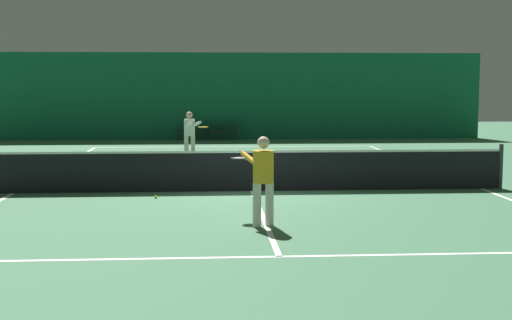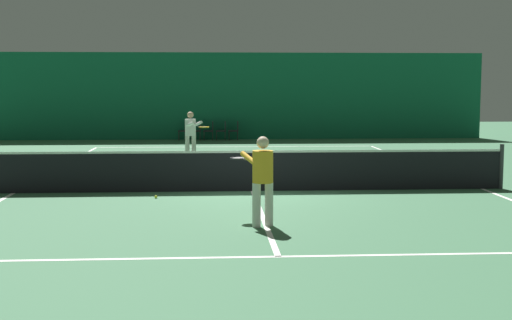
% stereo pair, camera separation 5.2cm
% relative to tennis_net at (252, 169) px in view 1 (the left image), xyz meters
% --- Properties ---
extents(ground_plane, '(60.00, 60.00, 0.00)m').
position_rel_tennis_net_xyz_m(ground_plane, '(0.00, 0.00, -0.51)').
color(ground_plane, '#3D704C').
extents(backdrop_curtain, '(23.00, 0.12, 3.92)m').
position_rel_tennis_net_xyz_m(backdrop_curtain, '(0.00, 15.92, 1.45)').
color(backdrop_curtain, '#146042').
rests_on(backdrop_curtain, ground).
extents(court_line_baseline_far, '(11.00, 0.10, 0.00)m').
position_rel_tennis_net_xyz_m(court_line_baseline_far, '(0.00, 11.90, -0.51)').
color(court_line_baseline_far, white).
rests_on(court_line_baseline_far, ground).
extents(court_line_service_far, '(8.25, 0.10, 0.00)m').
position_rel_tennis_net_xyz_m(court_line_service_far, '(0.00, 6.40, -0.51)').
color(court_line_service_far, white).
rests_on(court_line_service_far, ground).
extents(court_line_service_near, '(8.25, 0.10, 0.00)m').
position_rel_tennis_net_xyz_m(court_line_service_near, '(0.00, -6.40, -0.51)').
color(court_line_service_near, white).
rests_on(court_line_service_near, ground).
extents(court_line_sideline_left, '(0.10, 23.80, 0.00)m').
position_rel_tennis_net_xyz_m(court_line_sideline_left, '(-5.50, 0.00, -0.51)').
color(court_line_sideline_left, white).
rests_on(court_line_sideline_left, ground).
extents(court_line_sideline_right, '(0.10, 23.80, 0.00)m').
position_rel_tennis_net_xyz_m(court_line_sideline_right, '(5.50, 0.00, -0.51)').
color(court_line_sideline_right, white).
rests_on(court_line_sideline_right, ground).
extents(court_line_centre, '(0.10, 12.80, 0.00)m').
position_rel_tennis_net_xyz_m(court_line_centre, '(0.00, 0.00, -0.51)').
color(court_line_centre, white).
rests_on(court_line_centre, ground).
extents(tennis_net, '(12.00, 0.10, 1.07)m').
position_rel_tennis_net_xyz_m(tennis_net, '(0.00, 0.00, 0.00)').
color(tennis_net, black).
rests_on(tennis_net, ground).
extents(player_near, '(0.84, 1.34, 1.59)m').
position_rel_tennis_net_xyz_m(player_near, '(-0.08, -4.14, 0.41)').
color(player_near, beige).
rests_on(player_near, ground).
extents(player_far, '(0.94, 1.31, 1.58)m').
position_rel_tennis_net_xyz_m(player_far, '(-1.63, 7.37, 0.41)').
color(player_far, beige).
rests_on(player_far, ground).
extents(courtside_chair_0, '(0.44, 0.44, 0.84)m').
position_rel_tennis_net_xyz_m(courtside_chair_0, '(-2.13, 15.37, -0.03)').
color(courtside_chair_0, '#2D2D2D').
rests_on(courtside_chair_0, ground).
extents(courtside_chair_1, '(0.44, 0.44, 0.84)m').
position_rel_tennis_net_xyz_m(courtside_chair_1, '(-1.57, 15.37, -0.03)').
color(courtside_chair_1, '#2D2D2D').
rests_on(courtside_chair_1, ground).
extents(courtside_chair_2, '(0.44, 0.44, 0.84)m').
position_rel_tennis_net_xyz_m(courtside_chair_2, '(-1.01, 15.37, -0.03)').
color(courtside_chair_2, '#2D2D2D').
rests_on(courtside_chair_2, ground).
extents(courtside_chair_3, '(0.44, 0.44, 0.84)m').
position_rel_tennis_net_xyz_m(courtside_chair_3, '(-0.45, 15.37, -0.03)').
color(courtside_chair_3, '#2D2D2D').
rests_on(courtside_chair_3, ground).
extents(courtside_chair_4, '(0.44, 0.44, 0.84)m').
position_rel_tennis_net_xyz_m(courtside_chair_4, '(0.11, 15.37, -0.03)').
color(courtside_chair_4, '#2D2D2D').
rests_on(courtside_chair_4, ground).
extents(tennis_ball, '(0.07, 0.07, 0.07)m').
position_rel_tennis_net_xyz_m(tennis_ball, '(-2.18, -0.94, -0.48)').
color(tennis_ball, '#D1DB33').
rests_on(tennis_ball, ground).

